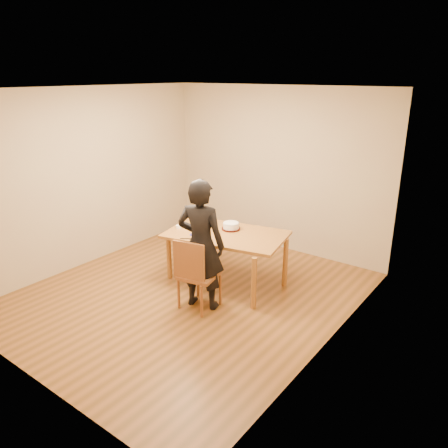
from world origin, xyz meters
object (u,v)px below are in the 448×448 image
Objects in this scene: cake_plate at (231,229)px; person at (201,245)px; cake at (231,226)px; dining_table at (226,234)px; dining_chair at (199,275)px.

person is (0.19, -0.90, 0.09)m from cake_plate.
person is at bearing -78.30° from cake_plate.
person is (0.19, -0.90, 0.04)m from cake.
cake_plate is 0.16× the size of person.
cake is (-0.00, 0.00, 0.05)m from cake_plate.
cake_plate is (-0.04, 0.17, 0.03)m from dining_table.
cake is 0.92m from person.
dining_chair is (0.15, -0.78, -0.28)m from dining_table.
dining_chair is at bearing -78.84° from cake.
person is at bearing -90.63° from dining_table.
dining_table is 6.12× the size of cake_plate.
dining_table is 0.75m from person.
cake is (-0.04, 0.17, 0.08)m from dining_table.
dining_chair is at bearing -91.29° from dining_table.
dining_table is 0.19m from cake.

